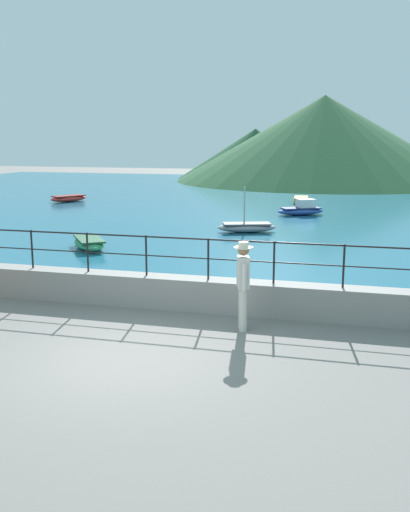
% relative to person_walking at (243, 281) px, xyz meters
% --- Properties ---
extents(ground_plane, '(120.00, 120.00, 0.00)m').
position_rel_person_walking_xyz_m(ground_plane, '(-1.68, -2.12, -0.98)').
color(ground_plane, slate).
extents(promenade_wall, '(20.00, 0.56, 0.70)m').
position_rel_person_walking_xyz_m(promenade_wall, '(-1.68, 1.08, -0.63)').
color(promenade_wall, gray).
rests_on(promenade_wall, ground).
extents(railing, '(18.44, 0.04, 0.90)m').
position_rel_person_walking_xyz_m(railing, '(-1.68, 1.08, 0.33)').
color(railing, black).
rests_on(railing, promenade_wall).
extents(lake_water, '(64.00, 44.32, 0.06)m').
position_rel_person_walking_xyz_m(lake_water, '(-1.68, 23.72, -0.95)').
color(lake_water, '#236B89').
rests_on(lake_water, ground).
extents(hill_main, '(25.26, 25.26, 7.23)m').
position_rel_person_walking_xyz_m(hill_main, '(-1.10, 40.51, 2.64)').
color(hill_main, '#285633').
rests_on(hill_main, ground).
extents(hill_secondary, '(14.12, 14.12, 4.51)m').
position_rel_person_walking_xyz_m(hill_secondary, '(-7.25, 42.05, 1.28)').
color(hill_secondary, '#1E4C2D').
rests_on(hill_secondary, ground).
extents(person_walking, '(0.38, 0.55, 1.75)m').
position_rel_person_walking_xyz_m(person_walking, '(0.00, 0.00, 0.00)').
color(person_walking, beige).
rests_on(person_walking, ground).
extents(boat_1, '(1.96, 2.44, 0.36)m').
position_rel_person_walking_xyz_m(boat_1, '(-14.22, 19.76, -0.72)').
color(boat_1, red).
rests_on(boat_1, lake_water).
extents(boat_2, '(2.08, 2.39, 0.36)m').
position_rel_person_walking_xyz_m(boat_2, '(-6.56, 6.73, -0.72)').
color(boat_2, '#338C59').
rests_on(boat_2, lake_water).
extents(boat_5, '(2.45, 1.91, 0.76)m').
position_rel_person_walking_xyz_m(boat_5, '(-0.56, 17.25, -0.65)').
color(boat_5, '#2D4C9E').
rests_on(boat_5, lake_water).
extents(boat_6, '(1.06, 2.36, 0.36)m').
position_rel_person_walking_xyz_m(boat_6, '(-1.09, 22.31, -0.72)').
color(boat_6, gold).
rests_on(boat_6, lake_water).
extents(boat_7, '(2.47, 1.60, 1.77)m').
position_rel_person_walking_xyz_m(boat_7, '(-2.12, 11.48, -0.72)').
color(boat_7, gray).
rests_on(boat_7, lake_water).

